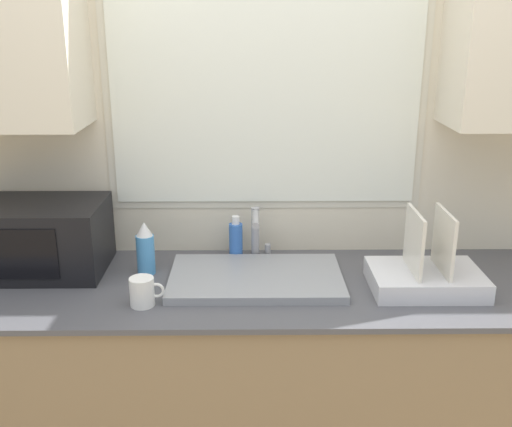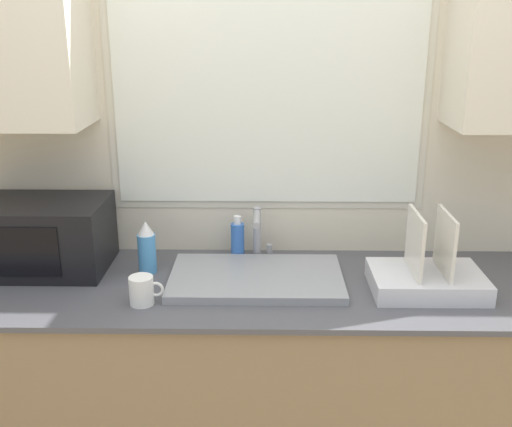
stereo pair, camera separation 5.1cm
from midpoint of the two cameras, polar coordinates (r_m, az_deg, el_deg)
countertop at (r=2.44m, az=1.64°, el=-16.36°), size 2.41×0.69×0.91m
wall_back at (r=2.36m, az=1.76°, el=8.29°), size 6.00×0.38×2.60m
sink_basin at (r=2.22m, az=0.68°, el=-6.15°), size 0.63×0.39×0.03m
faucet at (r=2.36m, az=0.82°, el=-1.60°), size 0.08×0.19×0.21m
microwave at (r=2.43m, az=-19.17°, el=-1.99°), size 0.50×0.35×0.27m
dish_rack at (r=2.23m, az=16.60°, el=-5.76°), size 0.39×0.28×0.29m
spray_bottle at (r=2.30m, az=-9.74°, el=-3.25°), size 0.07×0.07×0.21m
soap_bottle at (r=2.40m, az=-1.16°, el=-2.55°), size 0.05×0.05×0.18m
mug_near_sink at (r=2.07m, az=-10.10°, el=-7.23°), size 0.12×0.08×0.10m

